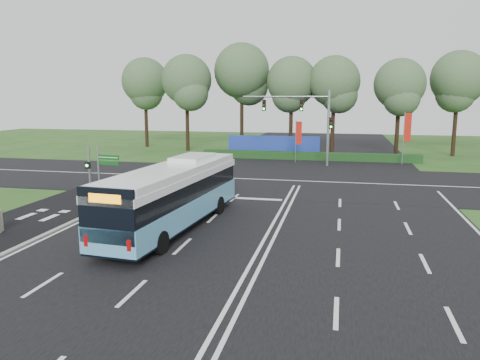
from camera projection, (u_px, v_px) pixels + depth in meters
name	position (u px, v px, depth m)	size (l,w,h in m)	color
ground	(274.00, 222.00, 24.33)	(120.00, 120.00, 0.00)	#26531B
road_main	(275.00, 221.00, 24.32)	(20.00, 120.00, 0.04)	black
road_cross	(297.00, 181.00, 35.86)	(120.00, 14.00, 0.05)	black
bike_path	(26.00, 222.00, 24.06)	(5.00, 18.00, 0.06)	black
kerb_strip	(67.00, 225.00, 23.55)	(0.25, 18.00, 0.12)	gray
city_bus	(174.00, 195.00, 22.76)	(3.44, 11.84, 3.35)	#549CC3
pedestrian_signal	(89.00, 173.00, 27.82)	(0.32, 0.42, 3.52)	gray
street_sign	(103.00, 169.00, 26.46)	(1.44, 0.30, 3.71)	gray
banner_flag_mid	(298.00, 135.00, 45.47)	(0.61, 0.06, 4.11)	gray
banner_flag_right	(407.00, 131.00, 44.01)	(0.70, 0.28, 4.98)	gray
traffic_light_gantry	(309.00, 116.00, 43.17)	(8.41, 0.28, 7.00)	gray
hedge	(309.00, 156.00, 47.82)	(22.00, 1.20, 0.80)	#133514
blue_hoarding	(273.00, 146.00, 50.94)	(10.00, 0.30, 2.20)	#1B3597
eucalyptus_row	(334.00, 79.00, 52.44)	(54.47, 9.26, 12.69)	black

